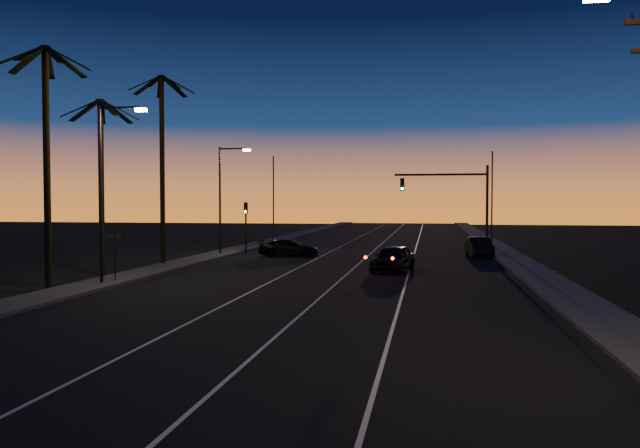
% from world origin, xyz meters
% --- Properties ---
extents(road, '(20.00, 170.00, 0.01)m').
position_xyz_m(road, '(0.00, 30.00, 0.01)').
color(road, black).
rests_on(road, ground).
extents(sidewalk_left, '(2.40, 170.00, 0.16)m').
position_xyz_m(sidewalk_left, '(-11.20, 30.00, 0.08)').
color(sidewalk_left, '#3B3B39').
rests_on(sidewalk_left, ground).
extents(sidewalk_right, '(2.40, 170.00, 0.16)m').
position_xyz_m(sidewalk_right, '(11.20, 30.00, 0.08)').
color(sidewalk_right, '#3B3B39').
rests_on(sidewalk_right, ground).
extents(lane_stripe_left, '(0.12, 160.00, 0.01)m').
position_xyz_m(lane_stripe_left, '(-3.00, 30.00, 0.02)').
color(lane_stripe_left, silver).
rests_on(lane_stripe_left, road).
extents(lane_stripe_mid, '(0.12, 160.00, 0.01)m').
position_xyz_m(lane_stripe_mid, '(0.50, 30.00, 0.02)').
color(lane_stripe_mid, silver).
rests_on(lane_stripe_mid, road).
extents(lane_stripe_right, '(0.12, 160.00, 0.01)m').
position_xyz_m(lane_stripe_right, '(4.00, 30.00, 0.02)').
color(lane_stripe_right, silver).
rests_on(lane_stripe_right, road).
extents(palm_near, '(4.25, 4.16, 11.53)m').
position_xyz_m(palm_near, '(-12.60, 18.00, 7.07)').
color(palm_near, black).
rests_on(palm_near, ground).
extents(palm_mid, '(4.25, 4.16, 10.03)m').
position_xyz_m(palm_mid, '(-13.20, 24.00, 6.25)').
color(palm_mid, black).
rests_on(palm_mid, ground).
extents(palm_far, '(4.25, 4.16, 12.53)m').
position_xyz_m(palm_far, '(-12.20, 30.00, 7.61)').
color(palm_far, black).
rests_on(palm_far, ground).
extents(streetlight_left_near, '(2.55, 0.26, 9.00)m').
position_xyz_m(streetlight_left_near, '(-10.70, 20.00, 5.32)').
color(streetlight_left_near, black).
rests_on(streetlight_left_near, ground).
extents(streetlight_left_far, '(2.55, 0.26, 8.50)m').
position_xyz_m(streetlight_left_far, '(-10.69, 38.00, 5.06)').
color(streetlight_left_far, black).
rests_on(streetlight_left_far, ground).
extents(street_sign, '(0.70, 0.06, 2.60)m').
position_xyz_m(street_sign, '(-10.80, 21.00, 1.66)').
color(street_sign, black).
rests_on(street_sign, ground).
extents(signal_mast, '(7.10, 0.41, 7.00)m').
position_xyz_m(signal_mast, '(7.14, 39.99, 4.78)').
color(signal_mast, black).
rests_on(signal_mast, ground).
extents(signal_post, '(0.28, 0.37, 4.20)m').
position_xyz_m(signal_post, '(-9.50, 39.98, 2.89)').
color(signal_post, black).
rests_on(signal_post, ground).
extents(far_pole_left, '(0.14, 0.14, 9.00)m').
position_xyz_m(far_pole_left, '(-11.00, 55.00, 4.50)').
color(far_pole_left, black).
rests_on(far_pole_left, ground).
extents(far_pole_right, '(0.14, 0.14, 9.00)m').
position_xyz_m(far_pole_right, '(11.00, 52.00, 4.50)').
color(far_pole_right, black).
rests_on(far_pole_right, ground).
extents(lead_car, '(2.94, 5.46, 1.59)m').
position_xyz_m(lead_car, '(3.04, 28.88, 0.81)').
color(lead_car, black).
rests_on(lead_car, road).
extents(right_car, '(2.00, 4.67, 1.50)m').
position_xyz_m(right_car, '(8.93, 40.05, 0.76)').
color(right_car, black).
rests_on(right_car, road).
extents(cross_car, '(4.74, 2.15, 1.35)m').
position_xyz_m(cross_car, '(-5.42, 37.74, 0.69)').
color(cross_car, black).
rests_on(cross_car, road).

